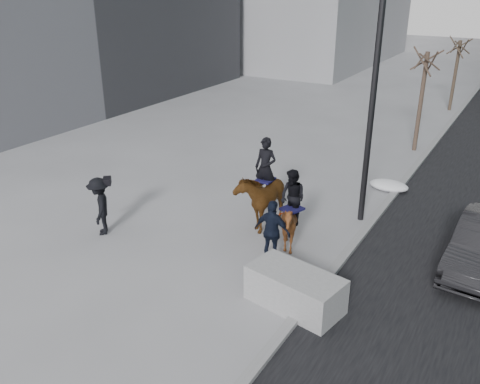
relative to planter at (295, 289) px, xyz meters
The scene contains 11 objects.
ground 2.94m from the planter, 161.20° to the left, with size 120.00×120.00×0.00m, color gray.
curb 10.95m from the planter, 88.68° to the left, with size 0.25×90.00×0.12m, color gray.
planter is the anchor object (origin of this frame).
tree_near 13.30m from the planter, 91.52° to the left, with size 1.20×1.20×4.70m, color #372B21, non-canonical shape.
tree_far 21.64m from the planter, 90.93° to the left, with size 1.20×1.20×4.28m, color #3C2E23, non-canonical shape.
mounted_left 4.40m from the planter, 128.23° to the left, with size 0.99×2.11×2.71m.
mounted_right 2.73m from the planter, 118.50° to the left, with size 1.60×1.70×2.32m.
feeder 2.13m from the planter, 132.12° to the left, with size 1.03×0.86×1.75m.
camera_crew 6.51m from the planter, behind, with size 1.23×1.29×1.75m.
lamppost 7.02m from the planter, 91.60° to the left, with size 0.25×1.48×9.09m.
snow_piles 5.08m from the planter, 90.55° to the left, with size 1.38×8.55×0.35m.
Camera 1 is at (6.71, -10.06, 7.11)m, focal length 38.00 mm.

